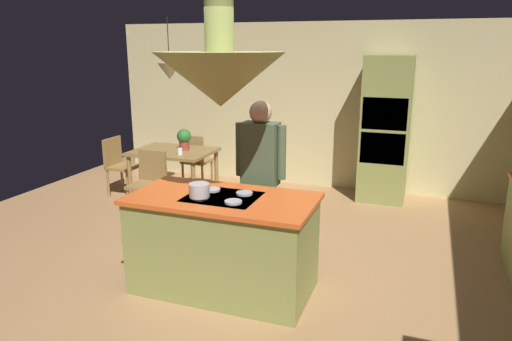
% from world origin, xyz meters
% --- Properties ---
extents(ground, '(8.16, 8.16, 0.00)m').
position_xyz_m(ground, '(0.00, 0.00, 0.00)').
color(ground, '#AD7F51').
extents(wall_back, '(6.80, 0.10, 2.55)m').
position_xyz_m(wall_back, '(0.00, 3.45, 1.27)').
color(wall_back, beige).
rests_on(wall_back, ground).
extents(kitchen_island, '(1.66, 0.87, 0.92)m').
position_xyz_m(kitchen_island, '(0.00, -0.20, 0.45)').
color(kitchen_island, '#8C934C').
rests_on(kitchen_island, ground).
extents(oven_tower, '(0.66, 0.62, 2.07)m').
position_xyz_m(oven_tower, '(1.10, 3.04, 1.04)').
color(oven_tower, '#8C934C').
rests_on(oven_tower, ground).
extents(dining_table, '(1.12, 0.85, 0.76)m').
position_xyz_m(dining_table, '(-1.70, 1.90, 0.66)').
color(dining_table, olive).
rests_on(dining_table, ground).
extents(person_at_island, '(0.53, 0.22, 1.68)m').
position_xyz_m(person_at_island, '(0.11, 0.51, 0.96)').
color(person_at_island, tan).
rests_on(person_at_island, ground).
extents(range_hood, '(1.10, 1.10, 1.00)m').
position_xyz_m(range_hood, '(0.00, -0.20, 1.95)').
color(range_hood, '#8C934C').
extents(pendant_light_over_table, '(0.32, 0.32, 0.82)m').
position_xyz_m(pendant_light_over_table, '(-1.70, 1.90, 1.86)').
color(pendant_light_over_table, beige).
extents(chair_facing_island, '(0.40, 0.40, 0.87)m').
position_xyz_m(chair_facing_island, '(-1.70, 1.25, 0.50)').
color(chair_facing_island, olive).
rests_on(chair_facing_island, ground).
extents(chair_by_back_wall, '(0.40, 0.40, 0.87)m').
position_xyz_m(chair_by_back_wall, '(-1.70, 2.55, 0.50)').
color(chair_by_back_wall, olive).
rests_on(chair_by_back_wall, ground).
extents(chair_at_corner, '(0.40, 0.40, 0.87)m').
position_xyz_m(chair_at_corner, '(-2.64, 1.90, 0.50)').
color(chair_at_corner, olive).
rests_on(chair_at_corner, ground).
extents(potted_plant_on_table, '(0.20, 0.20, 0.30)m').
position_xyz_m(potted_plant_on_table, '(-1.56, 1.97, 0.93)').
color(potted_plant_on_table, '#99382D').
rests_on(potted_plant_on_table, dining_table).
extents(cup_on_table, '(0.07, 0.07, 0.09)m').
position_xyz_m(cup_on_table, '(-1.47, 1.69, 0.81)').
color(cup_on_table, white).
rests_on(cup_on_table, dining_table).
extents(cooking_pot_on_cooktop, '(0.18, 0.18, 0.12)m').
position_xyz_m(cooking_pot_on_cooktop, '(-0.16, -0.33, 0.98)').
color(cooking_pot_on_cooktop, '#B2B2B7').
rests_on(cooking_pot_on_cooktop, kitchen_island).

